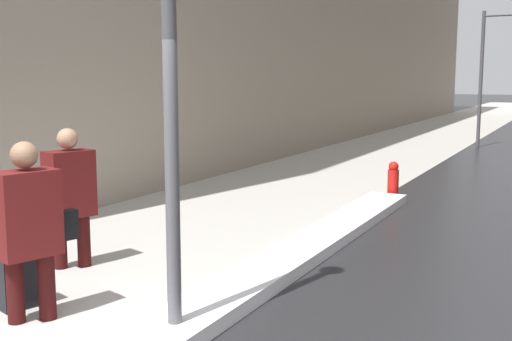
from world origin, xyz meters
name	(u,v)px	position (x,y,z in m)	size (l,w,h in m)	color
sidewalk_slab	(380,153)	(-2.00, 15.00, 0.01)	(4.00, 80.00, 0.01)	#B2AFA8
snow_bank_curb	(296,254)	(0.19, 3.90, 0.07)	(0.64, 8.30, 0.15)	white
traffic_light_near	(505,49)	(0.93, 17.97, 3.03)	(1.31, 0.32, 4.19)	#515156
pedestrian_with_shoulder_bag	(29,224)	(-1.14, 1.01, 0.91)	(0.46, 0.77, 1.65)	#340C0C
pedestrian_in_glasses	(70,191)	(-1.99, 2.43, 0.91)	(0.46, 0.60, 1.63)	#340C0C
rolling_suitcase	(18,278)	(-1.52, 1.19, 0.30)	(0.32, 0.41, 0.95)	black
fire_hydrant	(393,181)	(0.21, 8.24, 0.35)	(0.20, 0.20, 0.70)	red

